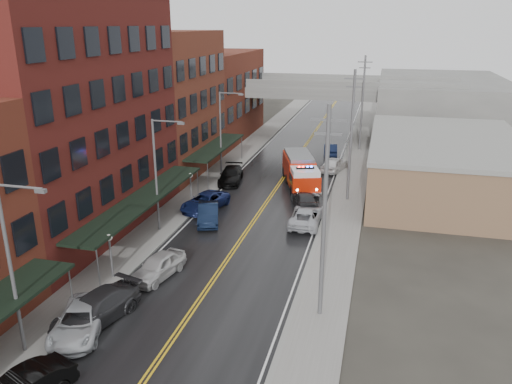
# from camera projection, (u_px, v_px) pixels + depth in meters

# --- Properties ---
(road) EXTENTS (11.00, 160.00, 0.02)m
(road) POSITION_uv_depth(u_px,v_px,m) (260.00, 212.00, 43.80)
(road) COLOR black
(road) RESTS_ON ground
(sidewalk_left) EXTENTS (3.00, 160.00, 0.15)m
(sidewalk_left) POSITION_uv_depth(u_px,v_px,m) (182.00, 204.00, 45.48)
(sidewalk_left) COLOR slate
(sidewalk_left) RESTS_ON ground
(sidewalk_right) EXTENTS (3.00, 160.00, 0.15)m
(sidewalk_right) POSITION_uv_depth(u_px,v_px,m) (344.00, 219.00, 42.08)
(sidewalk_right) COLOR slate
(sidewalk_right) RESTS_ON ground
(curb_left) EXTENTS (0.30, 160.00, 0.15)m
(curb_left) POSITION_uv_depth(u_px,v_px,m) (199.00, 206.00, 45.10)
(curb_left) COLOR gray
(curb_left) RESTS_ON ground
(curb_right) EXTENTS (0.30, 160.00, 0.15)m
(curb_right) POSITION_uv_depth(u_px,v_px,m) (324.00, 217.00, 42.46)
(curb_right) COLOR gray
(curb_right) RESTS_ON ground
(brick_building_b) EXTENTS (9.00, 20.00, 18.00)m
(brick_building_b) POSITION_uv_depth(u_px,v_px,m) (67.00, 118.00, 37.59)
(brick_building_b) COLOR #4F1914
(brick_building_b) RESTS_ON ground
(brick_building_c) EXTENTS (9.00, 15.00, 15.00)m
(brick_building_c) POSITION_uv_depth(u_px,v_px,m) (164.00, 103.00, 54.13)
(brick_building_c) COLOR brown
(brick_building_c) RESTS_ON ground
(brick_building_far) EXTENTS (9.00, 20.00, 12.00)m
(brick_building_far) POSITION_uv_depth(u_px,v_px,m) (216.00, 96.00, 70.67)
(brick_building_far) COLOR maroon
(brick_building_far) RESTS_ON ground
(tan_building) EXTENTS (14.00, 22.00, 5.00)m
(tan_building) POSITION_uv_depth(u_px,v_px,m) (444.00, 167.00, 48.44)
(tan_building) COLOR brown
(tan_building) RESTS_ON ground
(right_far_block) EXTENTS (18.00, 30.00, 8.00)m
(right_far_block) POSITION_uv_depth(u_px,v_px,m) (439.00, 105.00, 75.02)
(right_far_block) COLOR slate
(right_far_block) RESTS_ON ground
(awning_1) EXTENTS (2.60, 18.00, 3.09)m
(awning_1) POSITION_uv_depth(u_px,v_px,m) (143.00, 199.00, 38.17)
(awning_1) COLOR black
(awning_1) RESTS_ON ground
(awning_2) EXTENTS (2.60, 13.00, 3.09)m
(awning_2) POSITION_uv_depth(u_px,v_px,m) (216.00, 147.00, 54.23)
(awning_2) COLOR black
(awning_2) RESTS_ON ground
(globe_lamp_1) EXTENTS (0.44, 0.44, 3.12)m
(globe_lamp_1) POSITION_uv_depth(u_px,v_px,m) (110.00, 246.00, 31.71)
(globe_lamp_1) COLOR #59595B
(globe_lamp_1) RESTS_ON ground
(globe_lamp_2) EXTENTS (0.44, 0.44, 3.12)m
(globe_lamp_2) POSITION_uv_depth(u_px,v_px,m) (191.00, 182.00, 44.55)
(globe_lamp_2) COLOR #59595B
(globe_lamp_2) RESTS_ON ground
(street_lamp_0) EXTENTS (2.64, 0.22, 9.00)m
(street_lamp_0) POSITION_uv_depth(u_px,v_px,m) (14.00, 260.00, 23.48)
(street_lamp_0) COLOR #59595B
(street_lamp_0) RESTS_ON ground
(street_lamp_1) EXTENTS (2.64, 0.22, 9.00)m
(street_lamp_1) POSITION_uv_depth(u_px,v_px,m) (158.00, 169.00, 38.16)
(street_lamp_1) COLOR #59595B
(street_lamp_1) RESTS_ON ground
(street_lamp_2) EXTENTS (2.64, 0.22, 9.00)m
(street_lamp_2) POSITION_uv_depth(u_px,v_px,m) (223.00, 128.00, 52.84)
(street_lamp_2) COLOR #59595B
(street_lamp_2) RESTS_ON ground
(utility_pole_0) EXTENTS (1.80, 0.24, 12.00)m
(utility_pole_0) POSITION_uv_depth(u_px,v_px,m) (324.00, 212.00, 26.33)
(utility_pole_0) COLOR #59595B
(utility_pole_0) RESTS_ON ground
(utility_pole_1) EXTENTS (1.80, 0.24, 12.00)m
(utility_pole_1) POSITION_uv_depth(u_px,v_px,m) (351.00, 134.00, 44.68)
(utility_pole_1) COLOR #59595B
(utility_pole_1) RESTS_ON ground
(utility_pole_2) EXTENTS (1.80, 0.24, 12.00)m
(utility_pole_2) POSITION_uv_depth(u_px,v_px,m) (362.00, 102.00, 63.03)
(utility_pole_2) COLOR #59595B
(utility_pole_2) RESTS_ON ground
(overpass) EXTENTS (40.00, 10.00, 7.50)m
(overpass) POSITION_uv_depth(u_px,v_px,m) (314.00, 95.00, 71.24)
(overpass) COLOR slate
(overpass) RESTS_ON ground
(fire_truck) EXTENTS (5.33, 8.87, 3.09)m
(fire_truck) POSITION_uv_depth(u_px,v_px,m) (300.00, 170.00, 50.25)
(fire_truck) COLOR red
(fire_truck) RESTS_ON ground
(parked_car_left_2) EXTENTS (3.79, 5.69, 1.45)m
(parked_car_left_2) POSITION_uv_depth(u_px,v_px,m) (80.00, 321.00, 26.57)
(parked_car_left_2) COLOR #B4B8BD
(parked_car_left_2) RESTS_ON ground
(parked_car_left_3) EXTENTS (3.69, 6.04, 1.64)m
(parked_car_left_3) POSITION_uv_depth(u_px,v_px,m) (96.00, 309.00, 27.48)
(parked_car_left_3) COLOR #28282B
(parked_car_left_3) RESTS_ON ground
(parked_car_left_4) EXTENTS (2.70, 4.79, 1.54)m
(parked_car_left_4) POSITION_uv_depth(u_px,v_px,m) (158.00, 266.00, 32.42)
(parked_car_left_4) COLOR #B7B7B7
(parked_car_left_4) RESTS_ON ground
(parked_car_left_5) EXTENTS (3.04, 5.02, 1.56)m
(parked_car_left_5) POSITION_uv_depth(u_px,v_px,m) (208.00, 213.00, 41.36)
(parked_car_left_5) COLOR black
(parked_car_left_5) RESTS_ON ground
(parked_car_left_6) EXTENTS (3.68, 5.76, 1.48)m
(parked_car_left_6) POSITION_uv_depth(u_px,v_px,m) (205.00, 202.00, 44.20)
(parked_car_left_6) COLOR navy
(parked_car_left_6) RESTS_ON ground
(parked_car_left_7) EXTENTS (2.97, 5.62, 1.55)m
(parked_car_left_7) POSITION_uv_depth(u_px,v_px,m) (231.00, 175.00, 51.75)
(parked_car_left_7) COLOR black
(parked_car_left_7) RESTS_ON ground
(parked_car_right_0) EXTENTS (2.46, 5.27, 1.46)m
(parked_car_right_0) POSITION_uv_depth(u_px,v_px,m) (306.00, 216.00, 40.91)
(parked_car_right_0) COLOR #B4B6BC
(parked_car_right_0) RESTS_ON ground
(parked_car_right_1) EXTENTS (3.44, 5.33, 1.44)m
(parked_car_right_1) POSITION_uv_depth(u_px,v_px,m) (304.00, 200.00, 44.64)
(parked_car_right_1) COLOR #262628
(parked_car_right_1) RESTS_ON ground
(parked_car_right_2) EXTENTS (3.04, 5.06, 1.61)m
(parked_car_right_2) POSITION_uv_depth(u_px,v_px,m) (334.00, 164.00, 55.69)
(parked_car_right_2) COLOR silver
(parked_car_right_2) RESTS_ON ground
(parked_car_right_3) EXTENTS (2.12, 4.73, 1.51)m
(parked_car_right_3) POSITION_uv_depth(u_px,v_px,m) (330.00, 149.00, 62.44)
(parked_car_right_3) COLOR black
(parked_car_right_3) RESTS_ON ground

